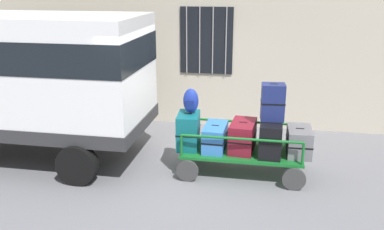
# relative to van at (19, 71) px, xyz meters

# --- Properties ---
(ground_plane) EXTENTS (40.00, 40.00, 0.00)m
(ground_plane) POSITION_rel_van_xyz_m (3.25, -0.00, -1.68)
(ground_plane) COLOR slate
(building_wall) EXTENTS (12.00, 0.38, 5.00)m
(building_wall) POSITION_rel_van_xyz_m (3.25, 2.63, 0.82)
(building_wall) COLOR #BCB29E
(building_wall) RESTS_ON ground
(van) EXTENTS (4.79, 2.16, 2.72)m
(van) POSITION_rel_van_xyz_m (0.00, 0.00, 0.00)
(van) COLOR white
(van) RESTS_ON ground
(luggage_cart) EXTENTS (2.17, 1.08, 0.44)m
(luggage_cart) POSITION_rel_van_xyz_m (4.21, -0.07, -1.32)
(luggage_cart) COLOR #146023
(luggage_cart) RESTS_ON ground
(cart_railing) EXTENTS (2.05, 0.94, 0.40)m
(cart_railing) POSITION_rel_van_xyz_m (4.21, -0.07, -0.91)
(cart_railing) COLOR #146023
(cart_railing) RESTS_ON luggage_cart
(suitcase_left_bottom) EXTENTS (0.43, 0.65, 0.63)m
(suitcase_left_bottom) POSITION_rel_van_xyz_m (3.25, -0.09, -0.93)
(suitcase_left_bottom) COLOR #0F5960
(suitcase_left_bottom) RESTS_ON luggage_cart
(suitcase_midleft_bottom) EXTENTS (0.40, 0.75, 0.44)m
(suitcase_midleft_bottom) POSITION_rel_van_xyz_m (3.73, -0.09, -1.02)
(suitcase_midleft_bottom) COLOR #3372C6
(suitcase_midleft_bottom) RESTS_ON luggage_cart
(suitcase_center_bottom) EXTENTS (0.47, 0.77, 0.52)m
(suitcase_center_bottom) POSITION_rel_van_xyz_m (4.21, -0.05, -0.99)
(suitcase_center_bottom) COLOR maroon
(suitcase_center_bottom) RESTS_ON luggage_cart
(suitcase_midright_bottom) EXTENTS (0.39, 0.81, 0.59)m
(suitcase_midright_bottom) POSITION_rel_van_xyz_m (4.70, -0.09, -0.95)
(suitcase_midright_bottom) COLOR black
(suitcase_midright_bottom) RESTS_ON luggage_cart
(suitcase_midright_middle) EXTENTS (0.42, 0.35, 0.64)m
(suitcase_midright_middle) POSITION_rel_van_xyz_m (4.70, -0.04, -0.34)
(suitcase_midright_middle) COLOR navy
(suitcase_midright_middle) RESTS_ON suitcase_midright_bottom
(suitcase_right_bottom) EXTENTS (0.43, 0.68, 0.47)m
(suitcase_right_bottom) POSITION_rel_van_xyz_m (5.18, -0.06, -1.01)
(suitcase_right_bottom) COLOR slate
(suitcase_right_bottom) RESTS_ON luggage_cart
(backpack) EXTENTS (0.27, 0.22, 0.44)m
(backpack) POSITION_rel_van_xyz_m (3.28, -0.04, -0.39)
(backpack) COLOR navy
(backpack) RESTS_ON suitcase_left_bottom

